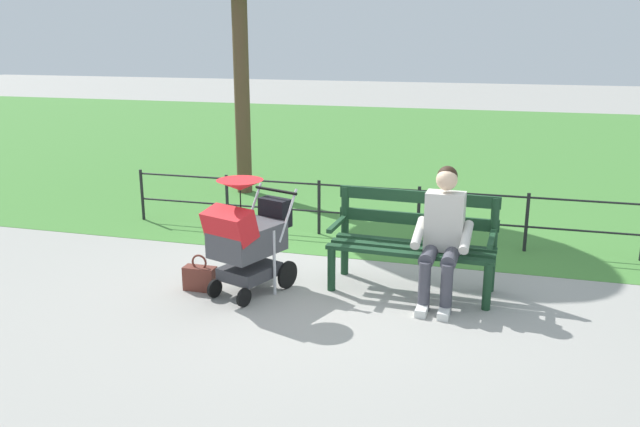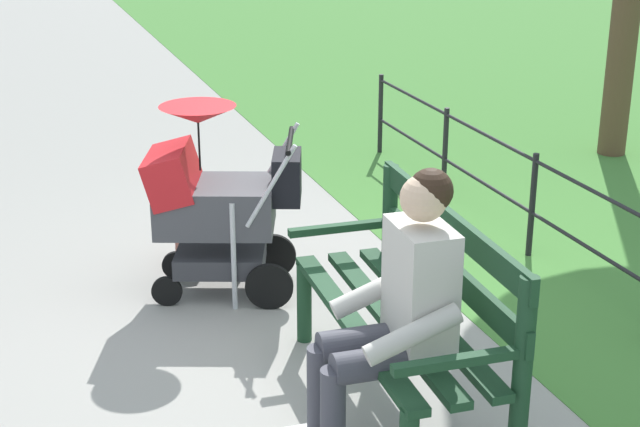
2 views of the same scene
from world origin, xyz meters
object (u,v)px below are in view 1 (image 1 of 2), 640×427
Objects in this scene: person_on_bench at (443,232)px; stroller at (247,235)px; handbag at (200,278)px; park_bench at (413,238)px.

stroller is at bearing 10.83° from person_on_bench.
stroller is (1.82, 0.35, -0.08)m from person_on_bench.
person_on_bench is at bearing -170.18° from handbag.
person_on_bench reaches higher than handbag.
park_bench is at bearing -162.83° from handbag.
person_on_bench is (-0.30, 0.22, 0.15)m from park_bench.
person_on_bench is at bearing 143.01° from park_bench.
person_on_bench is 1.85m from stroller.
park_bench is 4.39× the size of handbag.
person_on_bench is 2.41m from handbag.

